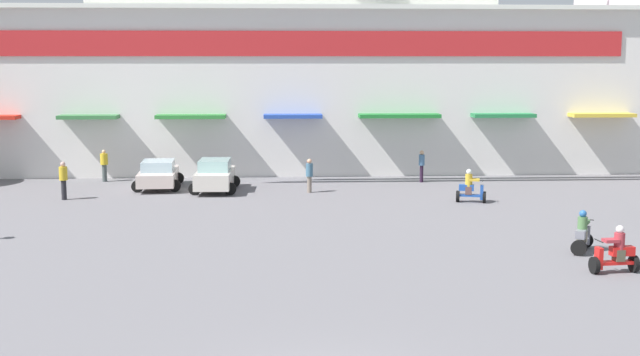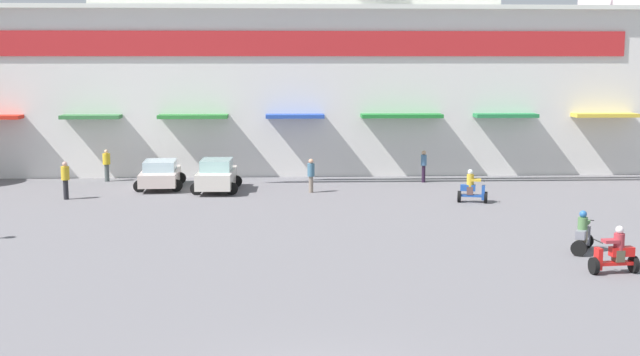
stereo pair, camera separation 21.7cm
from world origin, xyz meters
TOP-DOWN VIEW (x-y plane):
  - ground_plane at (0.00, 13.00)m, footprint 128.00×128.00m
  - colonial_building at (0.00, 36.77)m, footprint 39.13×18.59m
  - parked_car_0 at (-6.96, 26.40)m, footprint 2.52×4.20m
  - parked_car_1 at (-4.04, 25.27)m, footprint 2.37×3.91m
  - scooter_rider_0 at (9.26, 8.98)m, footprint 1.47×0.65m
  - scooter_rider_2 at (9.27, 11.73)m, footprint 1.17×1.50m
  - scooter_rider_5 at (7.77, 21.45)m, footprint 1.42×0.85m
  - pedestrian_1 at (-10.84, 23.15)m, footprint 0.52×0.52m
  - pedestrian_2 at (-10.13, 28.76)m, footprint 0.49×0.49m
  - pedestrian_3 at (6.63, 27.65)m, footprint 0.30×0.30m
  - pedestrian_4 at (0.58, 24.59)m, footprint 0.46×0.46m

SIDE VIEW (x-z plane):
  - ground_plane at x=0.00m, z-range 0.00..0.00m
  - scooter_rider_2 at x=9.27m, z-range -0.13..1.32m
  - scooter_rider_0 at x=9.26m, z-range -0.13..1.34m
  - scooter_rider_5 at x=7.77m, z-range -0.14..1.38m
  - parked_car_0 at x=-6.96m, z-range 0.01..1.41m
  - parked_car_1 at x=-4.04m, z-range 0.00..1.58m
  - pedestrian_4 at x=0.58m, z-range 0.11..1.77m
  - pedestrian_2 at x=-10.13m, z-range 0.11..1.81m
  - pedestrian_3 at x=6.63m, z-range 0.14..1.84m
  - pedestrian_1 at x=-10.84m, z-range 0.12..1.89m
  - colonial_building at x=0.00m, z-range -1.39..16.96m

